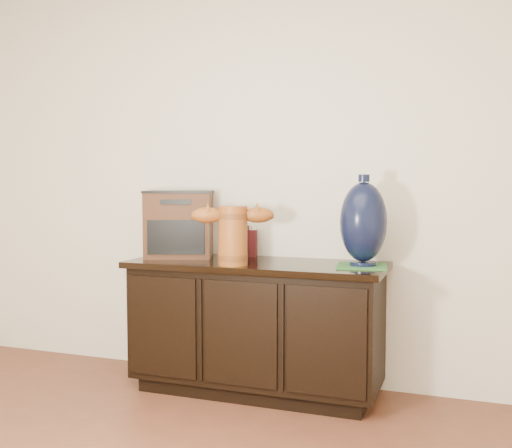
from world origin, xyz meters
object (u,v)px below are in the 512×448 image
at_px(terracotta_vessel, 233,232).
at_px(tv_radio, 179,224).
at_px(lamp_base, 363,222).
at_px(sideboard, 256,326).
at_px(spray_can, 252,241).

bearing_deg(terracotta_vessel, tv_radio, 127.60).
distance_m(tv_radio, lamp_base, 1.13).
relative_size(sideboard, lamp_base, 3.01).
height_order(sideboard, spray_can, spray_can).
relative_size(tv_radio, lamp_base, 1.00).
distance_m(tv_radio, spray_can, 0.45).
bearing_deg(spray_can, lamp_base, -16.60).
height_order(sideboard, terracotta_vessel, terracotta_vessel).
height_order(terracotta_vessel, lamp_base, lamp_base).
bearing_deg(terracotta_vessel, lamp_base, -10.44).
height_order(tv_radio, lamp_base, lamp_base).
bearing_deg(sideboard, tv_radio, 172.74).
height_order(terracotta_vessel, tv_radio, tv_radio).
xyz_separation_m(terracotta_vessel, tv_radio, (-0.44, 0.24, 0.02)).
bearing_deg(lamp_base, terracotta_vessel, -165.94).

